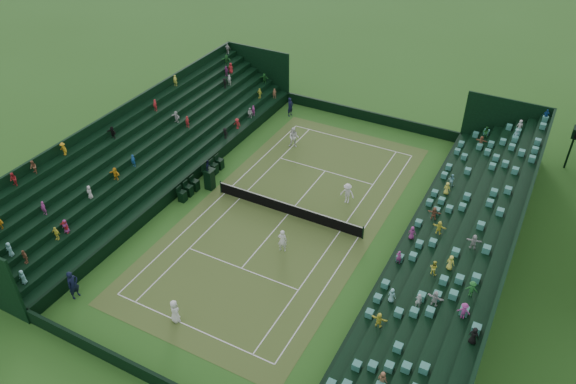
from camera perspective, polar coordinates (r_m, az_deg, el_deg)
name	(u,v)px	position (r m, az deg, el deg)	size (l,w,h in m)	color
ground	(288,214)	(40.72, 0.00, -2.28)	(160.00, 160.00, 0.00)	#2C5E1D
court_surface	(288,214)	(40.72, 0.00, -2.28)	(12.97, 26.77, 0.01)	#306923
perimeter_wall_north	(368,116)	(52.77, 8.18, 7.63)	(17.17, 0.20, 1.00)	black
perimeter_wall_south	(144,374)	(31.41, -14.38, -17.48)	(17.17, 0.20, 1.00)	black
perimeter_wall_east	(401,245)	(38.09, 11.40, -5.34)	(0.20, 31.77, 1.00)	black
perimeter_wall_west	(192,178)	(44.27, -9.75, 1.44)	(0.20, 31.77, 1.00)	black
north_grandstand	(467,253)	(36.92, 17.74, -5.97)	(6.60, 32.00, 4.90)	black
south_grandstand	(147,153)	(46.08, -14.09, 3.87)	(6.60, 32.00, 4.90)	black
tennis_net	(288,209)	(40.40, 0.00, -1.69)	(11.67, 0.10, 1.06)	black
umpire_chair	(209,176)	(43.15, -8.02, 1.57)	(0.81, 0.81, 2.55)	black
courtside_chairs	(202,179)	(44.08, -8.76, 1.32)	(0.56, 5.53, 1.22)	black
player_near_west	(175,311)	(33.47, -11.44, -11.79)	(0.77, 0.50, 1.59)	white
player_near_east	(282,241)	(37.16, -0.57, -4.95)	(0.63, 0.41, 1.73)	white
player_far_west	(294,137)	(48.04, 0.59, 5.56)	(0.89, 0.69, 1.83)	white
player_far_east	(347,193)	(41.62, 6.04, -0.13)	(1.07, 0.62, 1.65)	white
line_judge_north	(290,107)	(53.01, 0.23, 8.64)	(0.66, 0.43, 1.82)	black
line_judge_south	(73,285)	(36.36, -20.99, -8.79)	(0.72, 0.48, 1.99)	black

